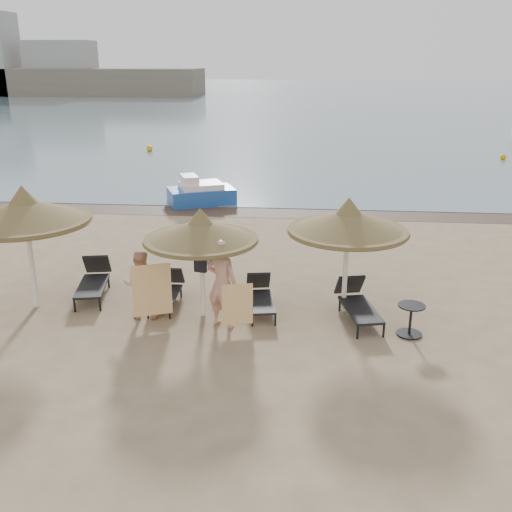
{
  "coord_description": "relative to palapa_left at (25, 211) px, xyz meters",
  "views": [
    {
      "loc": [
        2.06,
        -11.11,
        5.42
      ],
      "look_at": [
        0.9,
        1.2,
        1.13
      ],
      "focal_mm": 40.0,
      "sensor_mm": 36.0,
      "label": 1
    }
  ],
  "objects": [
    {
      "name": "sea",
      "position": [
        4.11,
        79.57,
        -2.25
      ],
      "size": [
        200.0,
        140.0,
        0.03
      ],
      "primitive_type": "cube",
      "color": "slate",
      "rests_on": "ground"
    },
    {
      "name": "pedal_boat",
      "position": [
        1.94,
        10.06,
        -1.83
      ],
      "size": [
        2.87,
        2.34,
        1.16
      ],
      "rotation": [
        0.0,
        0.0,
        0.41
      ],
      "color": "#1F4EA1",
      "rests_on": "ground"
    },
    {
      "name": "palapa_right",
      "position": [
        7.03,
        0.43,
        -0.17
      ],
      "size": [
        2.65,
        2.65,
        2.63
      ],
      "rotation": [
        0.0,
        0.0,
        -0.24
      ],
      "color": "white",
      "rests_on": "ground"
    },
    {
      "name": "buoy_left",
      "position": [
        -3.67,
        22.96,
        -2.07
      ],
      "size": [
        0.38,
        0.38,
        0.38
      ],
      "primitive_type": "sphere",
      "color": "#EBA607",
      "rests_on": "ground"
    },
    {
      "name": "far_shore",
      "position": [
        -20.99,
        77.39,
        0.65
      ],
      "size": [
        150.0,
        54.8,
        12.0
      ],
      "color": "#776954",
      "rests_on": "ground"
    },
    {
      "name": "lounger_far_left",
      "position": [
        1.07,
        0.82,
        -1.89
      ],
      "size": [
        0.97,
        1.95,
        0.84
      ],
      "rotation": [
        0.0,
        0.0,
        0.2
      ],
      "color": "black",
      "rests_on": "ground"
    },
    {
      "name": "buoy_right",
      "position": [
        17.03,
        21.77,
        -2.09
      ],
      "size": [
        0.34,
        0.34,
        0.34
      ],
      "primitive_type": "sphere",
      "color": "#EBA607",
      "rests_on": "ground"
    },
    {
      "name": "side_table",
      "position": [
        8.33,
        -0.66,
        -1.94
      ],
      "size": [
        0.56,
        0.56,
        0.67
      ],
      "rotation": [
        0.0,
        0.0,
        0.18
      ],
      "color": "black",
      "rests_on": "ground"
    },
    {
      "name": "lounger_near_left",
      "position": [
        2.96,
        0.48,
        -1.94
      ],
      "size": [
        0.56,
        1.62,
        0.72
      ],
      "rotation": [
        0.0,
        0.0,
        0.01
      ],
      "color": "black",
      "rests_on": "ground"
    },
    {
      "name": "person_right",
      "position": [
        4.42,
        -0.6,
        -1.13
      ],
      "size": [
        1.22,
        1.02,
        2.26
      ],
      "primitive_type": "imported",
      "rotation": [
        0.0,
        0.0,
        2.74
      ],
      "color": "tan",
      "rests_on": "ground"
    },
    {
      "name": "ground",
      "position": [
        4.11,
        -0.43,
        -2.26
      ],
      "size": [
        160.0,
        160.0,
        0.0
      ],
      "primitive_type": "plane",
      "color": "#988061",
      "rests_on": "ground"
    },
    {
      "name": "palapa_left",
      "position": [
        0.0,
        0.0,
        0.0
      ],
      "size": [
        2.87,
        2.87,
        2.84
      ],
      "rotation": [
        0.0,
        0.0,
        0.19
      ],
      "color": "white",
      "rests_on": "ground"
    },
    {
      "name": "bag_patterned",
      "position": [
        3.91,
        0.06,
        -0.92
      ],
      "size": [
        0.34,
        0.21,
        0.41
      ],
      "rotation": [
        0.0,
        0.0,
        0.36
      ],
      "color": "white",
      "rests_on": "ground"
    },
    {
      "name": "bag_dark",
      "position": [
        3.91,
        -0.28,
        -0.98
      ],
      "size": [
        0.28,
        0.14,
        0.38
      ],
      "rotation": [
        0.0,
        0.0,
        -0.19
      ],
      "color": "black",
      "rests_on": "ground"
    },
    {
      "name": "wet_sand_strip",
      "position": [
        4.11,
        8.97,
        -2.26
      ],
      "size": [
        200.0,
        1.6,
        0.01
      ],
      "primitive_type": "cube",
      "color": "#463224",
      "rests_on": "ground"
    },
    {
      "name": "palapa_center",
      "position": [
        3.91,
        -0.12,
        -0.3
      ],
      "size": [
        2.48,
        2.48,
        2.46
      ],
      "rotation": [
        0.0,
        0.0,
        -0.2
      ],
      "color": "white",
      "rests_on": "ground"
    },
    {
      "name": "lounger_near_right",
      "position": [
        5.15,
        0.34,
        -1.93
      ],
      "size": [
        0.82,
        1.71,
        0.73
      ],
      "rotation": [
        0.0,
        0.0,
        0.17
      ],
      "color": "black",
      "rests_on": "ground"
    },
    {
      "name": "towel_left",
      "position": [
        2.94,
        -0.68,
        -1.46
      ],
      "size": [
        0.77,
        0.32,
        1.16
      ],
      "rotation": [
        0.0,
        0.0,
        0.38
      ],
      "color": "orange",
      "rests_on": "ground"
    },
    {
      "name": "lounger_far_right",
      "position": [
        7.3,
        0.07,
        -1.89
      ],
      "size": [
        0.99,
        1.91,
        0.82
      ],
      "rotation": [
        0.0,
        0.0,
        0.22
      ],
      "color": "black",
      "rests_on": "ground"
    },
    {
      "name": "towel_right",
      "position": [
        4.77,
        -0.85,
        -1.64
      ],
      "size": [
        0.63,
        0.17,
        0.91
      ],
      "rotation": [
        0.0,
        0.0,
        0.23
      ],
      "color": "orange",
      "rests_on": "ground"
    },
    {
      "name": "person_left",
      "position": [
        2.59,
        -0.33,
        -1.37
      ],
      "size": [
        0.88,
        0.62,
        1.79
      ],
      "primitive_type": "imported",
      "rotation": [
        0.0,
        0.0,
        3.25
      ],
      "color": "tan",
      "rests_on": "ground"
    }
  ]
}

